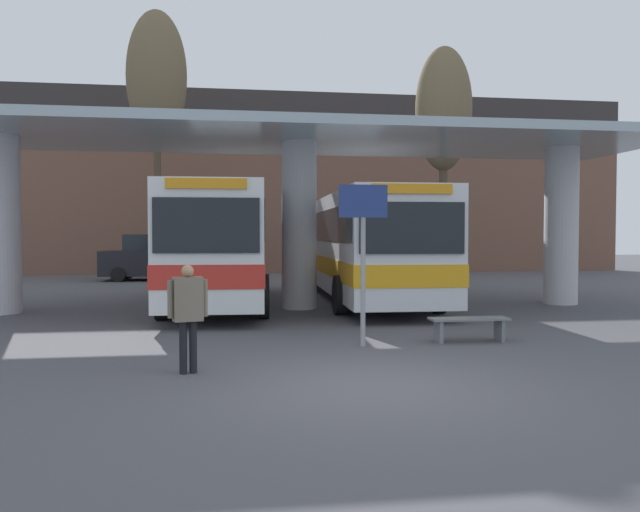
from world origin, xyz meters
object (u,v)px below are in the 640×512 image
(waiting_bench_near_pillar, at_px, (469,324))
(info_sign_platform, at_px, (363,231))
(poplar_tree_behind_left, at_px, (157,78))
(poplar_tree_behind_right, at_px, (444,111))
(transit_bus_left_bay, at_px, (220,242))
(parked_car_street, at_px, (156,258))
(transit_bus_center_bay, at_px, (364,243))
(pedestrian_waiting, at_px, (188,307))

(waiting_bench_near_pillar, distance_m, info_sign_platform, 2.78)
(poplar_tree_behind_left, xyz_separation_m, poplar_tree_behind_right, (12.06, -2.20, -1.50))
(info_sign_platform, relative_size, poplar_tree_behind_left, 0.25)
(waiting_bench_near_pillar, height_order, poplar_tree_behind_left, poplar_tree_behind_left)
(waiting_bench_near_pillar, bearing_deg, transit_bus_left_bay, 124.65)
(poplar_tree_behind_left, bearing_deg, parked_car_street, 101.94)
(info_sign_platform, relative_size, poplar_tree_behind_right, 0.30)
(transit_bus_center_bay, distance_m, waiting_bench_near_pillar, 7.96)
(transit_bus_center_bay, bearing_deg, pedestrian_waiting, 65.70)
(transit_bus_center_bay, distance_m, pedestrian_waiting, 10.98)
(poplar_tree_behind_left, bearing_deg, transit_bus_left_bay, -73.37)
(poplar_tree_behind_left, xyz_separation_m, parked_car_street, (-0.24, 1.11, -7.78))
(transit_bus_center_bay, height_order, waiting_bench_near_pillar, transit_bus_center_bay)
(transit_bus_center_bay, height_order, info_sign_platform, transit_bus_center_bay)
(transit_bus_center_bay, distance_m, poplar_tree_behind_right, 9.63)
(info_sign_platform, xyz_separation_m, poplar_tree_behind_right, (6.56, 14.31, 5.15))
(pedestrian_waiting, distance_m, poplar_tree_behind_left, 20.08)
(waiting_bench_near_pillar, bearing_deg, info_sign_platform, -175.27)
(poplar_tree_behind_right, xyz_separation_m, parked_car_street, (-12.29, 3.31, -6.28))
(pedestrian_waiting, bearing_deg, poplar_tree_behind_right, 44.18)
(info_sign_platform, xyz_separation_m, poplar_tree_behind_left, (-5.50, 16.50, 6.65))
(waiting_bench_near_pillar, bearing_deg, parked_car_street, 114.25)
(waiting_bench_near_pillar, xyz_separation_m, pedestrian_waiting, (-5.17, -2.02, 0.65))
(transit_bus_center_bay, height_order, poplar_tree_behind_left, poplar_tree_behind_left)
(transit_bus_left_bay, relative_size, info_sign_platform, 3.46)
(poplar_tree_behind_right, bearing_deg, waiting_bench_near_pillar, -107.43)
(transit_bus_center_bay, relative_size, info_sign_platform, 3.94)
(transit_bus_center_bay, distance_m, parked_car_street, 12.23)
(transit_bus_left_bay, xyz_separation_m, pedestrian_waiting, (-0.33, -9.02, -0.85))
(transit_bus_center_bay, distance_m, poplar_tree_behind_left, 13.18)
(transit_bus_center_bay, xyz_separation_m, poplar_tree_behind_left, (-7.26, 8.51, 6.97))
(waiting_bench_near_pillar, relative_size, info_sign_platform, 0.52)
(info_sign_platform, distance_m, parked_car_street, 18.56)
(transit_bus_left_bay, bearing_deg, poplar_tree_behind_left, -71.13)
(transit_bus_left_bay, distance_m, waiting_bench_near_pillar, 8.63)
(transit_bus_left_bay, distance_m, transit_bus_center_bay, 4.55)
(pedestrian_waiting, xyz_separation_m, poplar_tree_behind_right, (9.60, 16.16, 6.29))
(info_sign_platform, height_order, poplar_tree_behind_right, poplar_tree_behind_right)
(transit_bus_center_bay, bearing_deg, info_sign_platform, 79.28)
(info_sign_platform, bearing_deg, poplar_tree_behind_right, 65.36)
(transit_bus_left_bay, relative_size, transit_bus_center_bay, 0.88)
(poplar_tree_behind_left, bearing_deg, info_sign_platform, -71.58)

